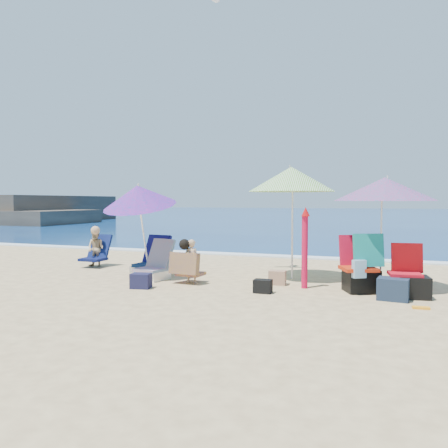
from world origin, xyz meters
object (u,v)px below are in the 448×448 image
(chair_navy, at_px, (151,264))
(umbrella_turquoise, at_px, (385,189))
(camp_chair_right, at_px, (361,271))
(camp_chair_left, at_px, (411,281))
(umbrella_blue, at_px, (139,196))
(furled_umbrella, at_px, (305,244))
(person_left, at_px, (96,248))
(umbrella_striped, at_px, (291,179))
(chair_rainbow, at_px, (154,269))
(person_center, at_px, (189,262))

(chair_navy, bearing_deg, umbrella_turquoise, 0.06)
(umbrella_turquoise, height_order, camp_chair_right, umbrella_turquoise)
(umbrella_turquoise, height_order, camp_chair_left, umbrella_turquoise)
(umbrella_blue, height_order, chair_navy, umbrella_blue)
(furled_umbrella, xyz_separation_m, camp_chair_left, (1.72, -0.15, -0.53))
(person_left, bearing_deg, umbrella_blue, -29.28)
(umbrella_striped, relative_size, camp_chair_right, 2.23)
(umbrella_blue, bearing_deg, chair_rainbow, -3.13)
(chair_rainbow, bearing_deg, person_center, -12.59)
(furled_umbrella, xyz_separation_m, camp_chair_right, (0.95, -0.03, -0.42))
(umbrella_striped, relative_size, furled_umbrella, 1.57)
(camp_chair_left, bearing_deg, chair_navy, 173.60)
(umbrella_turquoise, distance_m, umbrella_striped, 1.77)
(umbrella_striped, height_order, camp_chair_left, umbrella_striped)
(camp_chair_left, relative_size, person_left, 0.89)
(person_left, bearing_deg, furled_umbrella, -10.18)
(umbrella_blue, bearing_deg, umbrella_striped, 17.57)
(camp_chair_left, distance_m, person_center, 3.82)
(chair_rainbow, xyz_separation_m, camp_chair_left, (4.65, -0.06, 0.05))
(umbrella_turquoise, xyz_separation_m, camp_chair_left, (0.43, -0.57, -1.47))
(chair_rainbow, height_order, camp_chair_left, camp_chair_left)
(person_left, bearing_deg, person_center, -22.04)
(umbrella_turquoise, xyz_separation_m, chair_navy, (-4.57, -0.00, -1.52))
(chair_rainbow, xyz_separation_m, person_left, (-2.06, 0.99, 0.23))
(camp_chair_right, bearing_deg, person_left, 171.18)
(umbrella_striped, xyz_separation_m, umbrella_blue, (-2.85, -0.90, -0.32))
(furled_umbrella, height_order, chair_navy, furled_umbrella)
(umbrella_striped, distance_m, chair_navy, 3.37)
(umbrella_turquoise, relative_size, umbrella_striped, 0.88)
(umbrella_blue, bearing_deg, camp_chair_right, 0.63)
(umbrella_turquoise, xyz_separation_m, camp_chair_right, (-0.34, -0.44, -1.37))
(furled_umbrella, xyz_separation_m, chair_navy, (-3.28, 0.41, -0.57))
(chair_navy, distance_m, person_left, 1.79)
(umbrella_striped, bearing_deg, umbrella_turquoise, -13.57)
(umbrella_blue, height_order, person_left, umbrella_blue)
(chair_rainbow, xyz_separation_m, camp_chair_right, (3.88, 0.06, 0.16))
(chair_navy, height_order, person_left, person_left)
(furled_umbrella, bearing_deg, umbrella_turquoise, 17.98)
(umbrella_blue, relative_size, person_left, 2.09)
(camp_chair_right, bearing_deg, umbrella_turquoise, 52.44)
(chair_rainbow, bearing_deg, camp_chair_left, -0.70)
(furled_umbrella, xyz_separation_m, person_left, (-4.99, 0.90, -0.35))
(camp_chair_left, bearing_deg, person_left, 171.16)
(chair_navy, relative_size, camp_chair_left, 0.95)
(umbrella_turquoise, bearing_deg, umbrella_striped, 166.43)
(umbrella_blue, xyz_separation_m, chair_rainbow, (0.34, -0.02, -1.42))
(furled_umbrella, height_order, person_left, furled_umbrella)
(camp_chair_right, bearing_deg, person_center, -175.30)
(umbrella_blue, height_order, person_center, umbrella_blue)
(umbrella_striped, xyz_separation_m, camp_chair_right, (1.36, -0.86, -1.59))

